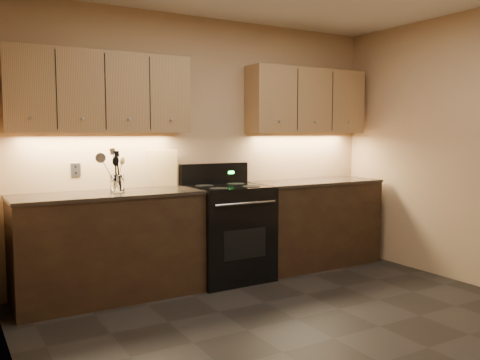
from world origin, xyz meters
The scene contains 16 objects.
floor centered at (0.00, 0.00, 0.00)m, with size 4.00×4.00×0.00m, color black.
wall_back centered at (0.00, 2.00, 1.30)m, with size 4.00×0.04×2.60m, color tan.
wall_left centered at (-2.00, 0.00, 1.30)m, with size 0.04×4.00×2.60m, color tan.
counter_left centered at (-1.10, 1.70, 0.47)m, with size 1.62×0.62×0.93m.
counter_right centered at (1.18, 1.70, 0.47)m, with size 1.46×0.62×0.93m.
stove centered at (0.08, 1.68, 0.48)m, with size 0.76×0.68×1.14m.
upper_cab_left centered at (-1.10, 1.85, 1.80)m, with size 1.60×0.30×0.70m, color #A28751.
upper_cab_right centered at (1.18, 1.85, 1.80)m, with size 1.44×0.30×0.70m, color #A28751.
outlet_plate centered at (-1.30, 1.99, 1.12)m, with size 0.09×0.01×0.12m, color #B2B5BA.
utensil_crock centered at (-1.01, 1.72, 1.00)m, with size 0.16×0.16×0.15m.
cutting_board centered at (-0.48, 1.97, 1.11)m, with size 0.28×0.02×0.36m, color #D5B772.
wooden_spoon centered at (-1.03, 1.71, 1.10)m, with size 0.06×0.06×0.31m, color #D5B772, non-canonical shape.
black_spoon centered at (-1.01, 1.75, 1.09)m, with size 0.06×0.06×0.30m, color black, non-canonical shape.
black_turner centered at (-0.99, 1.70, 1.13)m, with size 0.08×0.08×0.36m, color black, non-canonical shape.
steel_spatula centered at (-0.99, 1.73, 1.14)m, with size 0.08×0.08×0.38m, color silver, non-canonical shape.
steel_skimmer centered at (-0.99, 1.70, 1.12)m, with size 0.09×0.09×0.35m, color silver, non-canonical shape.
Camera 1 is at (-2.34, -2.64, 1.44)m, focal length 38.00 mm.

